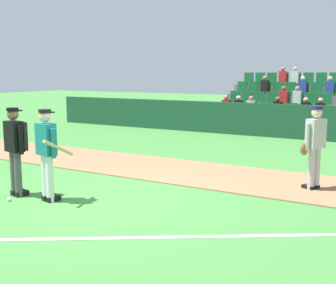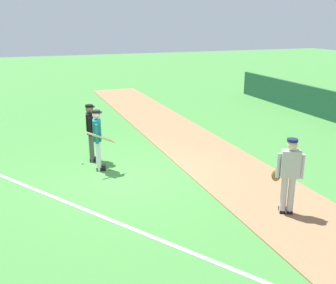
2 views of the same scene
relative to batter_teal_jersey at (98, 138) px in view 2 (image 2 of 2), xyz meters
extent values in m
plane|color=#42843A|center=(0.77, 0.56, -0.97)|extent=(80.00, 80.00, 0.00)
cube|color=#9E704C|center=(0.77, 3.51, -0.95)|extent=(28.00, 2.52, 0.03)
cube|color=white|center=(3.77, 0.06, -0.96)|extent=(10.16, 6.55, 0.01)
cylinder|color=white|center=(-0.09, 0.01, -0.52)|extent=(0.14, 0.14, 0.90)
cylinder|color=white|center=(0.07, -0.02, -0.52)|extent=(0.14, 0.14, 0.90)
cube|color=black|center=(-0.07, 0.07, -0.92)|extent=(0.17, 0.28, 0.10)
cube|color=black|center=(0.08, 0.04, -0.92)|extent=(0.17, 0.28, 0.10)
cube|color=#197075|center=(-0.01, 0.00, 0.23)|extent=(0.44, 0.30, 0.60)
cylinder|color=#197075|center=(-0.25, 0.05, 0.18)|extent=(0.09, 0.09, 0.55)
cylinder|color=#197075|center=(0.24, -0.06, 0.18)|extent=(0.09, 0.09, 0.55)
sphere|color=beige|center=(-0.01, 0.00, 0.66)|extent=(0.22, 0.22, 0.22)
cylinder|color=black|center=(-0.01, 0.00, 0.76)|extent=(0.23, 0.23, 0.06)
cube|color=black|center=(0.01, 0.09, 0.73)|extent=(0.20, 0.16, 0.02)
cylinder|color=tan|center=(0.26, 0.04, 0.08)|extent=(0.12, 0.80, 0.41)
cylinder|color=#4C4C4C|center=(-0.90, -0.04, -0.52)|extent=(0.14, 0.14, 0.90)
cylinder|color=#4C4C4C|center=(-0.74, -0.07, -0.52)|extent=(0.14, 0.14, 0.90)
cube|color=black|center=(-0.88, 0.02, -0.92)|extent=(0.17, 0.28, 0.10)
cube|color=black|center=(-0.73, -0.01, -0.92)|extent=(0.17, 0.28, 0.10)
cube|color=black|center=(-0.82, -0.06, 0.23)|extent=(0.44, 0.29, 0.60)
cylinder|color=black|center=(-1.06, -0.01, 0.18)|extent=(0.09, 0.09, 0.55)
cylinder|color=black|center=(-0.57, -0.11, 0.18)|extent=(0.09, 0.09, 0.55)
sphere|color=brown|center=(-0.82, -0.06, 0.66)|extent=(0.22, 0.22, 0.22)
cylinder|color=black|center=(-0.82, -0.06, 0.76)|extent=(0.23, 0.23, 0.06)
cube|color=black|center=(-0.80, 0.04, 0.73)|extent=(0.20, 0.15, 0.02)
cube|color=black|center=(-0.79, 0.07, 0.23)|extent=(0.45, 0.17, 0.56)
cylinder|color=#B2B2B2|center=(4.15, 3.29, -0.52)|extent=(0.14, 0.14, 0.90)
cylinder|color=#B2B2B2|center=(4.22, 3.43, -0.52)|extent=(0.14, 0.14, 0.90)
cube|color=black|center=(4.10, 3.32, -0.92)|extent=(0.29, 0.23, 0.10)
cube|color=black|center=(4.17, 3.46, -0.92)|extent=(0.29, 0.23, 0.10)
cube|color=#B2B2B2|center=(4.19, 3.36, 0.23)|extent=(0.38, 0.46, 0.60)
cylinder|color=#B2B2B2|center=(4.07, 3.14, 0.18)|extent=(0.09, 0.09, 0.55)
cylinder|color=#B2B2B2|center=(4.30, 3.59, 0.18)|extent=(0.09, 0.09, 0.55)
sphere|color=beige|center=(4.19, 3.36, 0.66)|extent=(0.22, 0.22, 0.22)
cylinder|color=#191E4C|center=(4.19, 3.36, 0.76)|extent=(0.23, 0.23, 0.06)
cube|color=#191E4C|center=(4.10, 3.41, 0.73)|extent=(0.19, 0.21, 0.02)
ellipsoid|color=brown|center=(4.02, 3.15, -0.07)|extent=(0.20, 0.23, 0.28)
sphere|color=white|center=(-0.66, -0.39, -0.93)|extent=(0.07, 0.07, 0.07)
camera|label=1|loc=(6.03, -5.83, 1.45)|focal=46.71mm
camera|label=2|loc=(10.71, -1.91, 3.20)|focal=42.25mm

